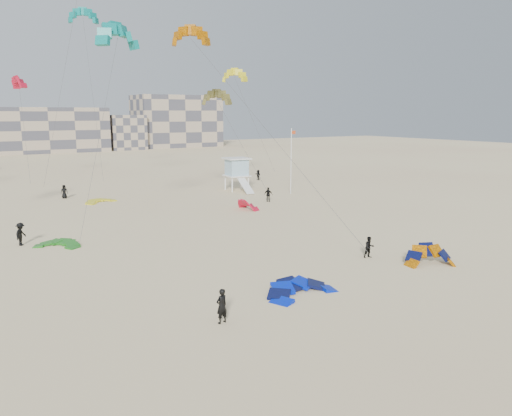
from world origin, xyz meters
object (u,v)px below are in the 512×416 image
kite_ground_orange (430,265)px  kitesurfer_main (222,306)px  kite_ground_blue (301,293)px  lifeguard_tower_near (237,174)px

kite_ground_orange → kitesurfer_main: kitesurfer_main is taller
kitesurfer_main → kite_ground_blue: bearing=-180.0°
kitesurfer_main → lifeguard_tower_near: bearing=-132.8°
kite_ground_blue → kitesurfer_main: 6.07m
kite_ground_blue → lifeguard_tower_near: 40.30m
kite_ground_orange → kitesurfer_main: size_ratio=1.88×
kite_ground_orange → kite_ground_blue: bearing=-157.0°
lifeguard_tower_near → kitesurfer_main: bearing=-115.1°
kite_ground_orange → lifeguard_tower_near: 37.32m
kitesurfer_main → lifeguard_tower_near: size_ratio=0.29×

